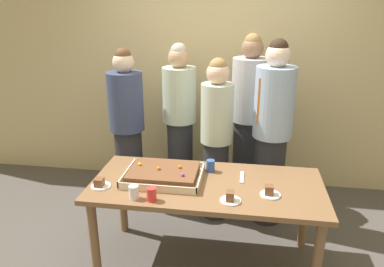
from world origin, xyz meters
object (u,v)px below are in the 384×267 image
at_px(person_serving_front, 216,137).
at_px(person_striped_tie_right, 272,133).
at_px(party_table, 207,193).
at_px(plated_slice_far_left, 100,184).
at_px(drink_cup_middle, 152,194).
at_px(plated_slice_near_right, 270,192).
at_px(drink_cup_nearest, 134,192).
at_px(cake_server_utensil, 242,177).
at_px(sheet_cake, 163,174).
at_px(person_far_right_suit, 127,126).
at_px(plated_slice_near_left, 230,198).
at_px(person_green_shirt_behind, 180,121).
at_px(person_left_edge_reaching, 249,119).
at_px(drink_cup_far_end, 211,166).

distance_m(person_serving_front, person_striped_tie_right, 0.52).
distance_m(party_table, plated_slice_far_left, 0.83).
bearing_deg(person_serving_front, drink_cup_middle, 7.51).
xyz_separation_m(party_table, drink_cup_middle, (-0.36, -0.32, 0.14)).
height_order(party_table, drink_cup_middle, drink_cup_middle).
bearing_deg(plated_slice_near_right, person_striped_tie_right, 86.83).
relative_size(drink_cup_nearest, drink_cup_middle, 1.00).
distance_m(plated_slice_far_left, cake_server_utensil, 1.11).
height_order(sheet_cake, person_far_right_suit, person_far_right_suit).
xyz_separation_m(person_serving_front, person_striped_tie_right, (0.51, 0.00, 0.08)).
relative_size(party_table, plated_slice_near_left, 12.00).
bearing_deg(person_green_shirt_behind, plated_slice_near_left, 20.84).
relative_size(plated_slice_near_left, person_left_edge_reaching, 0.08).
xyz_separation_m(person_serving_front, person_far_right_suit, (-0.95, 0.20, 0.00)).
height_order(drink_cup_nearest, person_far_right_suit, person_far_right_suit).
bearing_deg(person_far_right_suit, sheet_cake, 0.00).
relative_size(person_far_right_suit, person_left_edge_reaching, 0.92).
relative_size(party_table, plated_slice_far_left, 12.00).
height_order(sheet_cake, cake_server_utensil, sheet_cake).
relative_size(drink_cup_nearest, drink_cup_far_end, 1.00).
bearing_deg(person_serving_front, cake_server_utensil, 50.43).
bearing_deg(drink_cup_middle, drink_cup_nearest, 176.49).
bearing_deg(person_striped_tie_right, drink_cup_middle, 10.81).
height_order(plated_slice_far_left, person_serving_front, person_serving_front).
xyz_separation_m(party_table, sheet_cake, (-0.35, 0.02, 0.13)).
bearing_deg(sheet_cake, plated_slice_near_right, -9.63).
bearing_deg(drink_cup_far_end, plated_slice_near_right, -35.56).
xyz_separation_m(sheet_cake, plated_slice_far_left, (-0.45, -0.20, -0.02)).
bearing_deg(party_table, person_green_shirt_behind, 110.81).
distance_m(party_table, drink_cup_middle, 0.50).
height_order(party_table, person_serving_front, person_serving_front).
distance_m(sheet_cake, plated_slice_near_right, 0.83).
relative_size(cake_server_utensil, person_far_right_suit, 0.12).
distance_m(plated_slice_near_right, cake_server_utensil, 0.33).
bearing_deg(plated_slice_near_right, person_left_edge_reaching, 97.73).
relative_size(plated_slice_near_left, drink_cup_middle, 1.50).
bearing_deg(person_serving_front, person_striped_tie_right, 117.22).
distance_m(plated_slice_near_right, plated_slice_far_left, 1.27).
bearing_deg(plated_slice_far_left, person_serving_front, 48.51).
relative_size(plated_slice_near_right, person_far_right_suit, 0.09).
height_order(person_green_shirt_behind, person_striped_tie_right, person_striped_tie_right).
distance_m(drink_cup_far_end, person_left_edge_reaching, 0.97).
bearing_deg(plated_slice_near_left, cake_server_utensil, 79.13).
distance_m(plated_slice_near_left, person_left_edge_reaching, 1.39).
relative_size(plated_slice_near_left, person_green_shirt_behind, 0.09).
xyz_separation_m(plated_slice_near_left, drink_cup_middle, (-0.55, -0.07, 0.02)).
distance_m(plated_slice_far_left, person_far_right_suit, 1.13).
height_order(plated_slice_far_left, drink_cup_far_end, drink_cup_far_end).
xyz_separation_m(drink_cup_nearest, person_left_edge_reaching, (0.79, 1.44, 0.13)).
bearing_deg(plated_slice_near_right, person_green_shirt_behind, 126.22).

